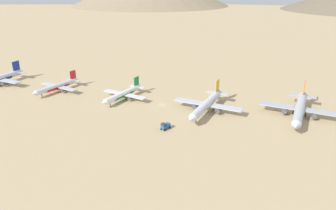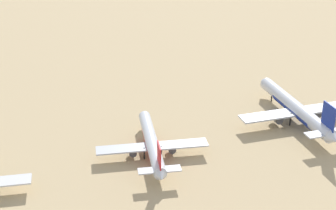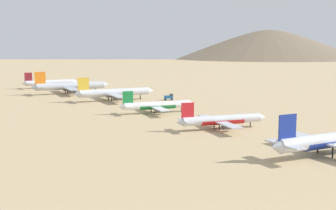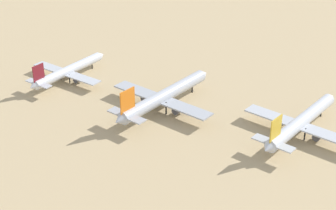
{
  "view_description": "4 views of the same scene",
  "coord_description": "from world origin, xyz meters",
  "px_view_note": "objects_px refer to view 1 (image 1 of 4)",
  "views": [
    {
      "loc": [
        166.16,
        58.72,
        70.64
      ],
      "look_at": [
        8.87,
        6.81,
        4.25
      ],
      "focal_mm": 33.18,
      "sensor_mm": 36.0,
      "label": 1
    },
    {
      "loc": [
        -121.49,
        -30.66,
        76.59
      ],
      "look_at": [
        13.78,
        -87.52,
        7.0
      ],
      "focal_mm": 55.68,
      "sensor_mm": 36.0,
      "label": 2
    },
    {
      "loc": [
        -112.06,
        -209.67,
        33.38
      ],
      "look_at": [
        2.24,
        -31.33,
        4.28
      ],
      "focal_mm": 47.17,
      "sensor_mm": 36.0,
      "label": 3
    },
    {
      "loc": [
        -159.56,
        -17.15,
        96.75
      ],
      "look_at": [
        -9.53,
        74.86,
        3.78
      ],
      "focal_mm": 57.63,
      "sensor_mm": 36.0,
      "label": 4
    }
  ],
  "objects_px": {
    "parked_jet_2": "(123,94)",
    "parked_jet_4": "(300,108)",
    "parked_jet_1": "(57,86)",
    "service_truck": "(165,126)",
    "parked_jet_3": "(207,104)"
  },
  "relations": [
    {
      "from": "parked_jet_2",
      "to": "parked_jet_4",
      "type": "height_order",
      "value": "parked_jet_4"
    },
    {
      "from": "parked_jet_1",
      "to": "parked_jet_4",
      "type": "relative_size",
      "value": 0.72
    },
    {
      "from": "parked_jet_1",
      "to": "parked_jet_2",
      "type": "bearing_deg",
      "value": 89.95
    },
    {
      "from": "parked_jet_2",
      "to": "service_truck",
      "type": "distance_m",
      "value": 50.88
    },
    {
      "from": "parked_jet_3",
      "to": "service_truck",
      "type": "xyz_separation_m",
      "value": [
        29.24,
        -15.44,
        -2.78
      ]
    },
    {
      "from": "parked_jet_2",
      "to": "parked_jet_3",
      "type": "bearing_deg",
      "value": 86.64
    },
    {
      "from": "parked_jet_4",
      "to": "parked_jet_3",
      "type": "bearing_deg",
      "value": -80.11
    },
    {
      "from": "parked_jet_3",
      "to": "parked_jet_4",
      "type": "bearing_deg",
      "value": 99.89
    },
    {
      "from": "parked_jet_3",
      "to": "service_truck",
      "type": "relative_size",
      "value": 8.79
    },
    {
      "from": "parked_jet_2",
      "to": "service_truck",
      "type": "relative_size",
      "value": 6.86
    },
    {
      "from": "parked_jet_1",
      "to": "parked_jet_2",
      "type": "xyz_separation_m",
      "value": [
        0.04,
        49.67,
        0.02
      ]
    },
    {
      "from": "parked_jet_4",
      "to": "service_truck",
      "type": "distance_m",
      "value": 76.0
    },
    {
      "from": "parked_jet_2",
      "to": "service_truck",
      "type": "xyz_separation_m",
      "value": [
        32.44,
        39.17,
        -1.7
      ]
    },
    {
      "from": "parked_jet_1",
      "to": "service_truck",
      "type": "distance_m",
      "value": 94.6
    },
    {
      "from": "parked_jet_2",
      "to": "parked_jet_4",
      "type": "distance_m",
      "value": 105.07
    }
  ]
}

